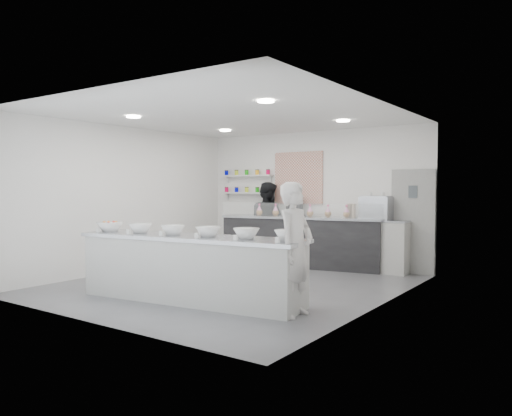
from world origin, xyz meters
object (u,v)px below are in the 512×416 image
Objects in this scene: prep_counter at (190,268)px; espresso_ledge at (373,246)px; staff_left at (267,222)px; staff_right at (294,229)px; espresso_machine at (376,208)px; woman_prep at (295,249)px; back_bar at (301,242)px.

prep_counter is 2.55× the size of espresso_ledge.
staff_right is (0.74, 0.00, -0.14)m from staff_left.
espresso_machine is 4.02m from woman_prep.
staff_right is at bearing 30.67° from woman_prep.
prep_counter is 4.43m from espresso_machine.
espresso_ledge is (1.29, 4.14, 0.03)m from prep_counter.
staff_right reaches higher than back_bar.
back_bar is 0.47m from staff_right.
woman_prep reaches higher than staff_right.
staff_left is at bearing 100.13° from prep_counter.
staff_right is (-2.31, 3.91, -0.12)m from woman_prep.
prep_counter is 4.29m from staff_left.
staff_left is at bearing 38.04° from woman_prep.
back_bar is 1.92× the size of staff_left.
staff_right is (-1.91, -0.07, -0.52)m from espresso_machine.
staff_right reaches higher than espresso_ledge.
prep_counter is 4.12m from staff_right.
espresso_ledge is at bearing -175.70° from staff_left.
prep_counter is 6.01× the size of espresso_machine.
staff_left is (-2.64, -0.07, -0.38)m from espresso_machine.
woman_prep is at bearing -83.35° from espresso_ledge.
espresso_ledge is 1.87m from staff_right.
back_bar is 4.18m from woman_prep.
staff_right is at bearing -177.80° from espresso_ledge.
espresso_machine is at bearing 64.46° from prep_counter.
woman_prep is 4.96m from staff_left.
espresso_ledge reaches higher than prep_counter.
prep_counter is at bearing 95.42° from woman_prep.
back_bar reaches higher than prep_counter.
woman_prep is (1.99, -3.66, 0.36)m from back_bar.
staff_left is at bearing -178.46° from espresso_machine.
espresso_machine reaches higher than espresso_ledge.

